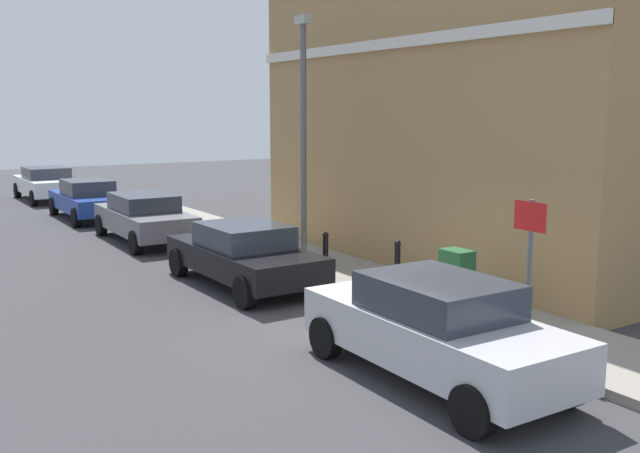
{
  "coord_description": "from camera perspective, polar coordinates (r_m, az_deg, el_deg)",
  "views": [
    {
      "loc": [
        -6.95,
        -9.24,
        3.75
      ],
      "look_at": [
        1.49,
        3.88,
        1.2
      ],
      "focal_mm": 39.98,
      "sensor_mm": 36.0,
      "label": 1
    }
  ],
  "objects": [
    {
      "name": "street_sign",
      "position": [
        11.08,
        16.42,
        -1.96
      ],
      "size": [
        0.08,
        0.6,
        2.3
      ],
      "color": "#59595B",
      "rests_on": "sidewalk"
    },
    {
      "name": "bollard_near_cabinet",
      "position": [
        14.4,
        6.2,
        -2.98
      ],
      "size": [
        0.14,
        0.14,
        1.04
      ],
      "color": "black",
      "rests_on": "sidewalk"
    },
    {
      "name": "utility_cabinet",
      "position": [
        13.02,
        10.85,
        -4.51
      ],
      "size": [
        0.46,
        0.61,
        1.15
      ],
      "color": "#1E4C28",
      "rests_on": "sidewalk"
    },
    {
      "name": "bollard_far_kerb",
      "position": [
        15.26,
        0.45,
        -2.23
      ],
      "size": [
        0.14,
        0.14,
        1.04
      ],
      "color": "black",
      "rests_on": "sidewalk"
    },
    {
      "name": "car_silver",
      "position": [
        10.12,
        9.23,
        -8.0
      ],
      "size": [
        1.85,
        4.29,
        1.48
      ],
      "rotation": [
        0.0,
        0.0,
        1.56
      ],
      "color": "#B7B7BC",
      "rests_on": "ground"
    },
    {
      "name": "car_grey",
      "position": [
        21.06,
        -13.88,
        0.77
      ],
      "size": [
        1.9,
        4.52,
        1.38
      ],
      "rotation": [
        0.0,
        0.0,
        1.55
      ],
      "color": "slate",
      "rests_on": "ground"
    },
    {
      "name": "ground",
      "position": [
        12.16,
        4.04,
        -8.71
      ],
      "size": [
        80.0,
        80.0,
        0.0
      ],
      "primitive_type": "plane",
      "color": "#38383A"
    },
    {
      "name": "lamppost",
      "position": [
        16.61,
        -1.33,
        7.74
      ],
      "size": [
        0.2,
        0.44,
        5.72
      ],
      "color": "#59595B",
      "rests_on": "sidewalk"
    },
    {
      "name": "car_white",
      "position": [
        32.06,
        -21.05,
        3.27
      ],
      "size": [
        1.96,
        4.5,
        1.4
      ],
      "rotation": [
        0.0,
        0.0,
        1.57
      ],
      "color": "silver",
      "rests_on": "ground"
    },
    {
      "name": "corner_building",
      "position": [
        18.71,
        14.05,
        11.14
      ],
      "size": [
        6.95,
        11.23,
        8.89
      ],
      "color": "#9E7A4C",
      "rests_on": "ground"
    },
    {
      "name": "car_black",
      "position": [
        15.39,
        -6.1,
        -2.19
      ],
      "size": [
        1.94,
        4.38,
        1.35
      ],
      "rotation": [
        0.0,
        0.0,
        1.58
      ],
      "color": "black",
      "rests_on": "ground"
    },
    {
      "name": "sidewalk",
      "position": [
        18.1,
        -2.03,
        -2.44
      ],
      "size": [
        2.21,
        30.0,
        0.15
      ],
      "primitive_type": "cube",
      "color": "gray",
      "rests_on": "ground"
    },
    {
      "name": "car_blue",
      "position": [
        26.01,
        -18.13,
        2.11
      ],
      "size": [
        1.82,
        4.41,
        1.38
      ],
      "rotation": [
        0.0,
        0.0,
        1.56
      ],
      "color": "navy",
      "rests_on": "ground"
    }
  ]
}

